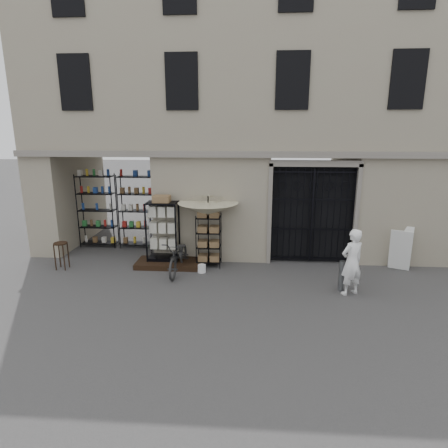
# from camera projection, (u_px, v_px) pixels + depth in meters

# --- Properties ---
(ground) EXTENTS (80.00, 80.00, 0.00)m
(ground) POSITION_uv_depth(u_px,v_px,m) (252.00, 290.00, 9.44)
(ground) COLOR black
(ground) RESTS_ON ground
(main_building) EXTENTS (14.00, 4.00, 9.00)m
(main_building) POSITION_uv_depth(u_px,v_px,m) (254.00, 111.00, 12.20)
(main_building) COLOR gray
(main_building) RESTS_ON ground
(shop_recess) EXTENTS (3.00, 1.70, 3.00)m
(shop_recess) POSITION_uv_depth(u_px,v_px,m) (113.00, 207.00, 12.09)
(shop_recess) COLOR black
(shop_recess) RESTS_ON ground
(shop_shelving) EXTENTS (2.70, 0.50, 2.50)m
(shop_shelving) POSITION_uv_depth(u_px,v_px,m) (117.00, 211.00, 12.63)
(shop_shelving) COLOR black
(shop_shelving) RESTS_ON ground
(iron_gate) EXTENTS (2.50, 0.21, 3.00)m
(iron_gate) POSITION_uv_depth(u_px,v_px,m) (311.00, 213.00, 11.15)
(iron_gate) COLOR black
(iron_gate) RESTS_ON ground
(step_platform) EXTENTS (2.00, 0.90, 0.15)m
(step_platform) POSITION_uv_depth(u_px,v_px,m) (171.00, 263.00, 11.09)
(step_platform) COLOR black
(step_platform) RESTS_ON ground
(display_cabinet) EXTENTS (0.97, 0.72, 1.89)m
(display_cabinet) POSITION_uv_depth(u_px,v_px,m) (163.00, 234.00, 11.04)
(display_cabinet) COLOR black
(display_cabinet) RESTS_ON step_platform
(wire_rack) EXTENTS (0.70, 0.51, 1.57)m
(wire_rack) POSITION_uv_depth(u_px,v_px,m) (209.00, 241.00, 10.96)
(wire_rack) COLOR black
(wire_rack) RESTS_ON ground
(market_umbrella) EXTENTS (1.97, 1.99, 2.50)m
(market_umbrella) POSITION_uv_depth(u_px,v_px,m) (208.00, 206.00, 10.78)
(market_umbrella) COLOR black
(market_umbrella) RESTS_ON ground
(white_bucket) EXTENTS (0.23, 0.23, 0.22)m
(white_bucket) POSITION_uv_depth(u_px,v_px,m) (202.00, 269.00, 10.58)
(white_bucket) COLOR white
(white_bucket) RESTS_ON ground
(bicycle) EXTENTS (0.70, 1.00, 1.84)m
(bicycle) POSITION_uv_depth(u_px,v_px,m) (179.00, 272.00, 10.62)
(bicycle) COLOR black
(bicycle) RESTS_ON ground
(wooden_stool) EXTENTS (0.43, 0.43, 0.79)m
(wooden_stool) POSITION_uv_depth(u_px,v_px,m) (62.00, 255.00, 10.78)
(wooden_stool) COLOR black
(wooden_stool) RESTS_ON ground
(steel_bollard) EXTENTS (0.14, 0.14, 0.78)m
(steel_bollard) POSITION_uv_depth(u_px,v_px,m) (341.00, 276.00, 9.32)
(steel_bollard) COLOR slate
(steel_bollard) RESTS_ON ground
(shopkeeper) EXTENTS (1.29, 1.75, 0.40)m
(shopkeeper) POSITION_uv_depth(u_px,v_px,m) (349.00, 294.00, 9.22)
(shopkeeper) COLOR white
(shopkeeper) RESTS_ON ground
(easel_sign) EXTENTS (0.79, 0.83, 1.20)m
(easel_sign) POSITION_uv_depth(u_px,v_px,m) (401.00, 249.00, 10.70)
(easel_sign) COLOR silver
(easel_sign) RESTS_ON ground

